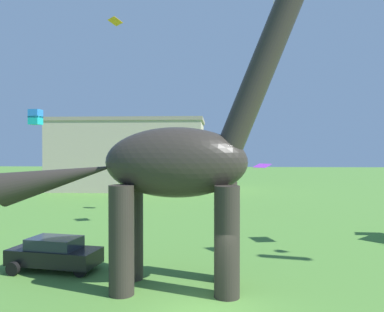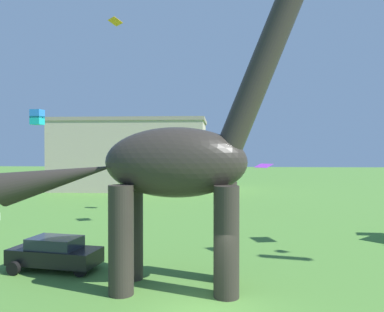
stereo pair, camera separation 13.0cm
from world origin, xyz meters
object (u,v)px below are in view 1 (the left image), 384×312
Objects in this scene: kite_drifting at (35,117)px; parked_sedan_left at (55,253)px; kite_far_left at (130,157)px; kite_trailing at (115,21)px; dinosaur_sculpture at (174,162)px; kite_near_high at (262,166)px.

parked_sedan_left is at bearing -61.71° from kite_drifting.
kite_trailing reaches higher than kite_far_left.
kite_drifting is at bearing 112.85° from dinosaur_sculpture.
dinosaur_sculpture is at bearing -106.50° from kite_near_high.
kite_drifting is at bearing 128.18° from parked_sedan_left.
dinosaur_sculpture reaches higher than kite_drifting.
kite_trailing reaches higher than kite_drifting.
kite_drifting is (-13.12, 15.39, 3.23)m from dinosaur_sculpture.
dinosaur_sculpture is at bearing -49.54° from kite_drifting.
dinosaur_sculpture reaches higher than kite_trailing.
kite_near_high reaches higher than parked_sedan_left.
parked_sedan_left is 3.58× the size of kite_drifting.
kite_far_left is (-12.26, 0.09, 0.75)m from kite_near_high.
kite_drifting is (-19.04, -4.60, 4.13)m from kite_near_high.
dinosaur_sculpture reaches higher than parked_sedan_left.
parked_sedan_left is at bearing 144.24° from dinosaur_sculpture.
kite_far_left is 0.67× the size of kite_drifting.
parked_sedan_left is at bearing -88.56° from kite_far_left.
kite_drifting is at bearing -145.40° from kite_far_left.
kite_near_high is at bearing 64.41° from kite_trailing.
kite_far_left is at bearing 179.60° from kite_near_high.
dinosaur_sculpture is 11.48× the size of kite_drifting.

